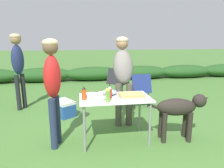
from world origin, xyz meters
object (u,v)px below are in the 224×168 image
Objects in this scene: hot_sauce_bottle at (84,93)px; cooler_box at (64,108)px; ketchup_bottle at (110,92)px; camp_chair_near_hedge at (139,88)px; plate_stack at (91,95)px; dog at (180,109)px; mixing_bowl at (109,92)px; standing_person_in_red_jacket at (123,70)px; standing_person_in_navy_coat at (18,61)px; standing_person_in_gray_fleece at (53,80)px; folding_table at (115,102)px; camp_chair_green_behind_table at (117,81)px; food_tray at (131,95)px; paper_cup_stack at (101,97)px; relish_jar at (108,95)px.

hot_sauce_bottle reaches higher than cooler_box.
ketchup_bottle reaches higher than camp_chair_near_hedge.
hot_sauce_bottle reaches higher than plate_stack.
cooler_box is (-1.94, 1.38, -0.36)m from dog.
camp_chair_near_hedge is 1.44× the size of cooler_box.
mixing_bowl is 1.16m from dog.
standing_person_in_red_jacket is (0.65, 0.62, 0.29)m from plate_stack.
standing_person_in_navy_coat is at bearing 153.68° from standing_person_in_red_jacket.
dog is at bearing -93.47° from standing_person_in_navy_coat.
plate_stack is 0.29× the size of camp_chair_near_hedge.
plate_stack is at bearing -69.67° from standing_person_in_gray_fleece.
folding_table is 0.51m from hot_sauce_bottle.
mixing_bowl is at bearing -125.83° from camp_chair_near_hedge.
mixing_bowl is 2.48m from camp_chair_green_behind_table.
standing_person_in_gray_fleece is (-1.18, 0.03, 0.27)m from food_tray.
standing_person_in_red_jacket reaches higher than ketchup_bottle.
folding_table is 0.39m from plate_stack.
camp_chair_near_hedge is at bearing -33.76° from camp_chair_green_behind_table.
standing_person_in_gray_fleece is at bearing -121.60° from standing_person_in_navy_coat.
ketchup_bottle is 1.65m from cooler_box.
standing_person_in_navy_coat is 1.07× the size of standing_person_in_gray_fleece.
mixing_bowl is 0.92m from standing_person_in_gray_fleece.
paper_cup_stack is at bearing -80.38° from dog.
ketchup_bottle is (0.05, 0.20, -0.01)m from relish_jar.
folding_table is at bearing 12.76° from ketchup_bottle.
food_tray is at bearing -10.04° from plate_stack.
food_tray is (0.25, -0.04, 0.10)m from folding_table.
ketchup_bottle is at bearing -18.35° from plate_stack.
food_tray is 1.77m from camp_chair_near_hedge.
plate_stack is (-0.63, 0.11, -0.00)m from food_tray.
standing_person_in_navy_coat reaches higher than paper_cup_stack.
dog reaches higher than cooler_box.
hot_sauce_bottle is 0.35× the size of cooler_box.
mixing_bowl is 0.40m from relish_jar.
standing_person_in_navy_coat is at bearing 138.76° from food_tray.
camp_chair_near_hedge is at bearing 58.09° from paper_cup_stack.
food_tray is 0.26× the size of standing_person_in_red_jacket.
camp_chair_green_behind_table is (0.66, 2.78, -0.37)m from relish_jar.
standing_person_in_navy_coat reaches higher than hot_sauce_bottle.
mixing_bowl is at bearing 64.41° from paper_cup_stack.
camp_chair_near_hedge is at bearing 50.54° from plate_stack.
dog is at bearing -45.23° from standing_person_in_red_jacket.
camp_chair_near_hedge is at bearing 61.16° from folding_table.
dog is at bearing -43.04° from camp_chair_green_behind_table.
standing_person_in_red_jacket is at bearing 65.39° from relish_jar.
ketchup_bottle is at bearing -1.82° from cooler_box.
plate_stack is 0.32m from mixing_bowl.
ketchup_bottle reaches higher than plate_stack.
hot_sauce_bottle is at bearing -172.91° from folding_table.
paper_cup_stack is at bearing -30.48° from hot_sauce_bottle.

